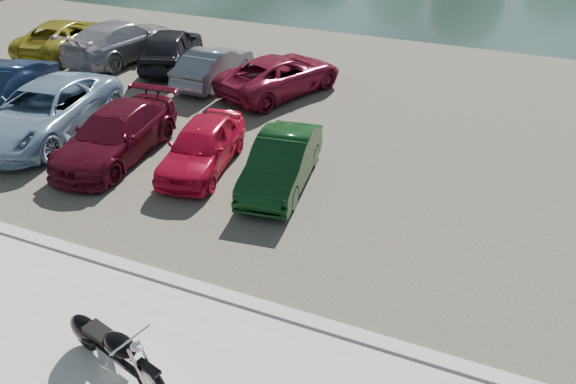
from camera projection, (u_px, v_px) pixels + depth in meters
name	position (u px, v px, depth m)	size (l,w,h in m)	color
ground	(184.00, 383.00, 9.10)	(200.00, 200.00, 0.00)	#595447
kerb	(240.00, 301.00, 10.63)	(60.00, 0.30, 0.14)	#ADABA3
parking_lot	(370.00, 121.00, 17.70)	(60.00, 18.00, 0.04)	#423D36
motorcycle	(107.00, 345.00, 9.05)	(2.29, 0.94, 1.05)	black
car_2	(45.00, 111.00, 16.48)	(2.48, 5.37, 1.49)	#85A2C1
car_3	(116.00, 134.00, 15.38)	(1.84, 4.52, 1.31)	#500B1A
car_4	(202.00, 146.00, 14.83)	(1.50, 3.73, 1.27)	red
car_5	(281.00, 162.00, 14.08)	(1.32, 3.80, 1.25)	black
car_6	(65.00, 36.00, 23.23)	(2.24, 4.85, 1.35)	#A49725
car_7	(121.00, 40.00, 22.47)	(2.14, 5.26, 1.53)	#9998A0
car_8	(171.00, 47.00, 21.69)	(1.77, 4.40, 1.50)	black
car_9	(214.00, 66.00, 20.22)	(1.35, 3.87, 1.28)	slate
car_10	(280.00, 75.00, 19.39)	(2.17, 4.72, 1.31)	maroon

